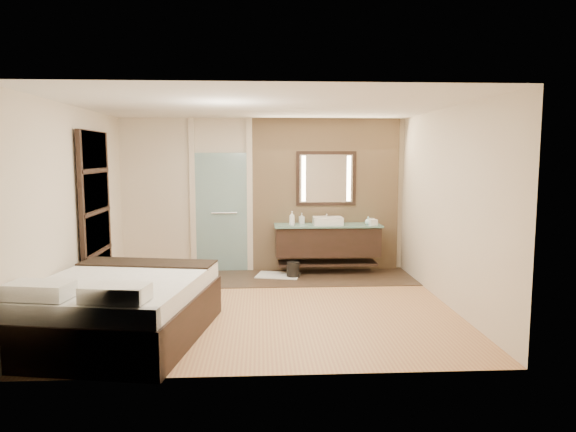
{
  "coord_description": "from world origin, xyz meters",
  "views": [
    {
      "loc": [
        -0.07,
        -6.86,
        2.05
      ],
      "look_at": [
        0.34,
        0.6,
        1.17
      ],
      "focal_mm": 32.0,
      "sensor_mm": 36.0,
      "label": 1
    }
  ],
  "objects": [
    {
      "name": "shoji_partition",
      "position": [
        -2.43,
        0.6,
        1.21
      ],
      "size": [
        0.06,
        1.2,
        2.4
      ],
      "color": "black",
      "rests_on": "floor"
    },
    {
      "name": "bath_mat",
      "position": [
        0.23,
        1.72,
        0.02
      ],
      "size": [
        0.82,
        0.65,
        0.02
      ],
      "primitive_type": "cube",
      "rotation": [
        0.0,
        0.0,
        -0.23
      ],
      "color": "white",
      "rests_on": "floor"
    },
    {
      "name": "vanity",
      "position": [
        1.1,
        1.92,
        0.58
      ],
      "size": [
        1.85,
        0.55,
        0.88
      ],
      "color": "black",
      "rests_on": "stone_wall"
    },
    {
      "name": "cup",
      "position": [
        1.87,
        1.95,
        0.91
      ],
      "size": [
        0.15,
        0.15,
        0.09
      ],
      "primitive_type": "imported",
      "rotation": [
        0.0,
        0.0,
        -0.32
      ],
      "color": "white",
      "rests_on": "vanity"
    },
    {
      "name": "tile_strip",
      "position": [
        0.6,
        1.6,
        0.01
      ],
      "size": [
        3.8,
        1.3,
        0.01
      ],
      "primitive_type": "cube",
      "color": "#31261B",
      "rests_on": "floor"
    },
    {
      "name": "waste_bin",
      "position": [
        0.48,
        1.6,
        0.14
      ],
      "size": [
        0.26,
        0.26,
        0.27
      ],
      "primitive_type": "cylinder",
      "rotation": [
        0.0,
        0.0,
        0.21
      ],
      "color": "black",
      "rests_on": "floor"
    },
    {
      "name": "stone_wall",
      "position": [
        1.1,
        2.21,
        1.35
      ],
      "size": [
        2.6,
        0.08,
        2.7
      ],
      "primitive_type": "cube",
      "color": "tan",
      "rests_on": "floor"
    },
    {
      "name": "soap_bottle_c",
      "position": [
        1.8,
        1.84,
        0.94
      ],
      "size": [
        0.15,
        0.15,
        0.14
      ],
      "primitive_type": "imported",
      "rotation": [
        0.0,
        0.0,
        -0.41
      ],
      "color": "#BCECEA",
      "rests_on": "vanity"
    },
    {
      "name": "mirror_unit",
      "position": [
        1.1,
        2.16,
        1.65
      ],
      "size": [
        1.06,
        0.04,
        0.96
      ],
      "color": "black",
      "rests_on": "stone_wall"
    },
    {
      "name": "bed",
      "position": [
        -1.65,
        -1.16,
        0.35
      ],
      "size": [
        2.12,
        2.48,
        0.85
      ],
      "rotation": [
        0.0,
        0.0,
        -0.18
      ],
      "color": "black",
      "rests_on": "floor"
    },
    {
      "name": "frosted_door",
      "position": [
        -0.75,
        2.2,
        1.14
      ],
      "size": [
        1.1,
        0.12,
        2.7
      ],
      "color": "#BBECEC",
      "rests_on": "floor"
    },
    {
      "name": "tissue_box",
      "position": [
        1.87,
        1.76,
        0.92
      ],
      "size": [
        0.14,
        0.14,
        0.1
      ],
      "primitive_type": "cube",
      "rotation": [
        0.0,
        0.0,
        0.23
      ],
      "color": "silver",
      "rests_on": "vanity"
    },
    {
      "name": "soap_bottle_a",
      "position": [
        0.47,
        1.8,
        0.99
      ],
      "size": [
        0.12,
        0.12,
        0.25
      ],
      "primitive_type": "imported",
      "rotation": [
        0.0,
        0.0,
        0.27
      ],
      "color": "white",
      "rests_on": "vanity"
    },
    {
      "name": "soap_bottle_b",
      "position": [
        0.66,
        2.04,
        0.96
      ],
      "size": [
        0.1,
        0.1,
        0.19
      ],
      "primitive_type": "imported",
      "rotation": [
        0.0,
        0.0,
        0.16
      ],
      "color": "#B2B2B2",
      "rests_on": "vanity"
    },
    {
      "name": "floor",
      "position": [
        0.0,
        0.0,
        0.0
      ],
      "size": [
        5.0,
        5.0,
        0.0
      ],
      "primitive_type": "plane",
      "color": "#AD6F48",
      "rests_on": "ground"
    }
  ]
}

